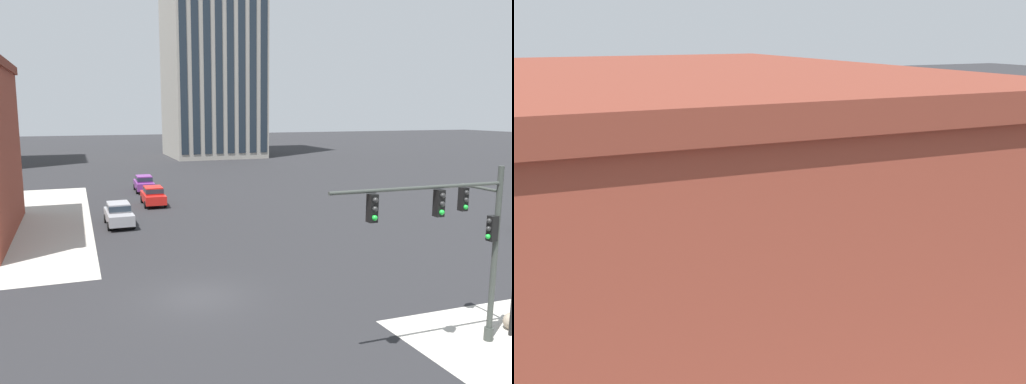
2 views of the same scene
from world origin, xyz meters
The scene contains 16 objects.
ground_plane centered at (0.00, 0.00, 0.00)m, with size 320.00×320.00×0.00m, color #262628.
sidewalk_corner_slab centered at (16.00, -14.50, 0.00)m, with size 20.00×19.00×0.02m, color #B7B2A8.
traffic_signal_main centered at (7.60, -7.62, 4.17)m, with size 6.83×2.09×6.41m.
bollard_sphere_curb_a centered at (10.46, -7.41, 0.33)m, with size 0.66×0.66×0.66m, color gray.
bollard_sphere_curb_b centered at (12.16, -7.82, 0.33)m, with size 0.66×0.66×0.66m, color gray.
bollard_sphere_curb_c centered at (13.89, -7.44, 0.33)m, with size 0.66×0.66×0.66m, color gray.
bollard_sphere_curb_d centered at (15.46, -7.56, 0.33)m, with size 0.66×0.66×0.66m, color gray.
bollard_sphere_curb_e centered at (15.84, -7.48, 0.33)m, with size 0.66×0.66×0.66m, color gray.
bench_near_signal centered at (12.96, -9.32, 0.33)m, with size 1.81×0.50×0.49m.
pedestrian_near_bench centered at (13.08, -19.36, 0.90)m, with size 0.36×0.47×1.59m.
pedestrian_at_curb centered at (15.88, -15.66, 0.98)m, with size 0.35×0.48×1.71m.
pedestrian_walking_east centered at (11.48, -15.49, 0.94)m, with size 0.23×0.55×1.65m.
street_lamp_corner_near centered at (10.00, -7.79, 3.80)m, with size 0.36×0.36×6.16m.
car_main_northbound_near centered at (25.68, 3.55, 0.92)m, with size 4.40×1.89×1.68m.
car_main_northbound_far centered at (-2.13, 15.97, 0.92)m, with size 1.97×4.44×1.68m.
storefront_block_near_corner centered at (-18.04, 15.67, 5.84)m, with size 18.45×15.75×11.66m.
Camera 2 is at (-37.31, 20.95, 12.83)m, focal length 51.91 mm.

